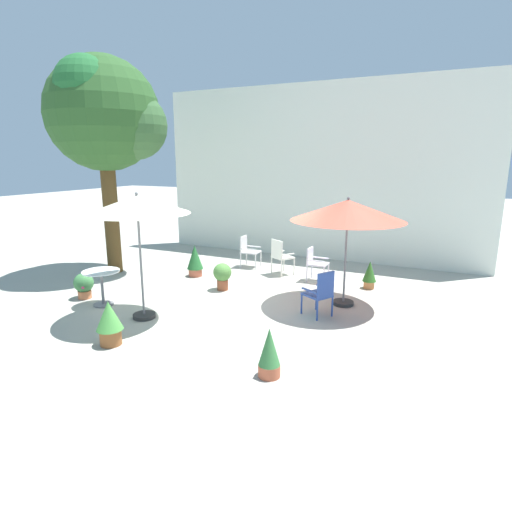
# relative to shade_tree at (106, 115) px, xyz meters

# --- Properties ---
(ground_plane) EXTENTS (60.00, 60.00, 0.00)m
(ground_plane) POSITION_rel_shade_tree_xyz_m (4.34, -0.58, -4.16)
(ground_plane) COLOR #A8A698
(villa_facade) EXTENTS (10.19, 0.30, 5.26)m
(villa_facade) POSITION_rel_shade_tree_xyz_m (4.34, 4.07, -1.53)
(villa_facade) COLOR white
(villa_facade) RESTS_ON ground
(shade_tree) EXTENTS (3.02, 2.88, 5.61)m
(shade_tree) POSITION_rel_shade_tree_xyz_m (0.00, 0.00, 0.00)
(shade_tree) COLOR brown
(shade_tree) RESTS_ON ground
(patio_umbrella_0) EXTENTS (1.98, 1.98, 2.46)m
(patio_umbrella_0) POSITION_rel_shade_tree_xyz_m (2.98, -2.42, -1.95)
(patio_umbrella_0) COLOR #2D2D2D
(patio_umbrella_0) RESTS_ON ground
(patio_umbrella_1) EXTENTS (2.36, 2.36, 2.31)m
(patio_umbrella_1) POSITION_rel_shade_tree_xyz_m (6.34, 0.02, -2.14)
(patio_umbrella_1) COLOR #2D2D2D
(patio_umbrella_1) RESTS_ON ground
(cafe_table_0) EXTENTS (0.77, 0.77, 0.76)m
(cafe_table_0) POSITION_rel_shade_tree_xyz_m (1.71, -2.22, -3.63)
(cafe_table_0) COLOR white
(cafe_table_0) RESTS_ON ground
(patio_chair_0) EXTENTS (0.65, 0.64, 0.97)m
(patio_chair_0) POSITION_rel_shade_tree_xyz_m (4.21, 1.63, -3.60)
(patio_chair_0) COLOR white
(patio_chair_0) RESTS_ON ground
(patio_chair_1) EXTENTS (0.48, 0.44, 0.86)m
(patio_chair_1) POSITION_rel_shade_tree_xyz_m (5.23, 1.48, -3.65)
(patio_chair_1) COLOR white
(patio_chair_1) RESTS_ON ground
(patio_chair_2) EXTENTS (0.52, 0.48, 0.90)m
(patio_chair_2) POSITION_rel_shade_tree_xyz_m (3.05, 2.01, -3.64)
(patio_chair_2) COLOR silver
(patio_chair_2) RESTS_ON ground
(patio_chair_3) EXTENTS (0.65, 0.63, 0.94)m
(patio_chair_3) POSITION_rel_shade_tree_xyz_m (6.09, -0.86, -3.64)
(patio_chair_3) COLOR #284597
(patio_chair_3) RESTS_ON ground
(potted_plant_0) EXTENTS (0.43, 0.43, 0.84)m
(potted_plant_0) POSITION_rel_shade_tree_xyz_m (2.22, 0.53, -3.71)
(potted_plant_0) COLOR #B35A40
(potted_plant_0) RESTS_ON ground
(potted_plant_1) EXTENTS (0.45, 0.45, 0.77)m
(potted_plant_1) POSITION_rel_shade_tree_xyz_m (3.29, -3.63, -3.74)
(potted_plant_1) COLOR brown
(potted_plant_1) RESTS_ON ground
(potted_plant_2) EXTENTS (0.44, 0.44, 0.65)m
(potted_plant_2) POSITION_rel_shade_tree_xyz_m (3.48, -0.20, -3.78)
(potted_plant_2) COLOR brown
(potted_plant_2) RESTS_ON ground
(potted_plant_3) EXTENTS (0.43, 0.43, 0.58)m
(potted_plant_3) POSITION_rel_shade_tree_xyz_m (0.99, -2.07, -3.84)
(potted_plant_3) COLOR #CC7348
(potted_plant_3) RESTS_ON ground
(potted_plant_4) EXTENTS (0.32, 0.32, 0.74)m
(potted_plant_4) POSITION_rel_shade_tree_xyz_m (6.13, -3.44, -3.79)
(potted_plant_4) COLOR #C05D3E
(potted_plant_4) RESTS_ON ground
(potted_plant_5) EXTENTS (0.33, 0.33, 0.68)m
(potted_plant_5) POSITION_rel_shade_tree_xyz_m (6.61, 1.43, -3.79)
(potted_plant_5) COLOR #BD7441
(potted_plant_5) RESTS_ON ground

